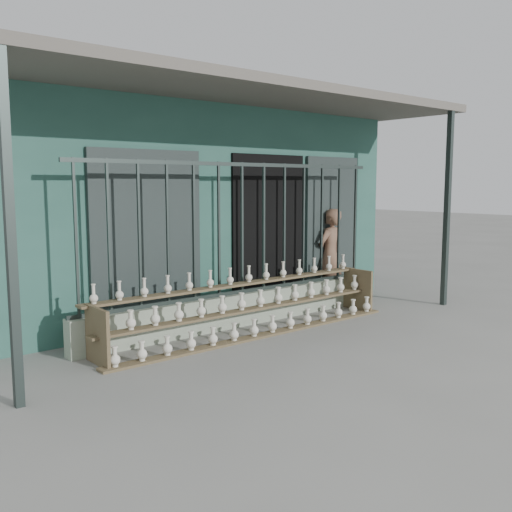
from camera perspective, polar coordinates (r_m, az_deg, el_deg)
ground at (r=7.10m, az=5.22°, el=-8.83°), size 60.00×60.00×0.00m
workshop_building at (r=10.26m, az=-11.62°, el=5.21°), size 7.40×6.60×3.21m
parapet_wall at (r=7.99m, az=-1.38°, el=-5.31°), size 5.00×0.20×0.45m
security_fence at (r=7.82m, az=-1.41°, el=2.75°), size 5.00×0.04×1.80m
shelf_rack at (r=7.54m, az=-0.41°, el=-4.99°), size 4.50×0.68×0.85m
elderly_woman at (r=9.61m, az=7.42°, el=0.10°), size 0.62×0.46×1.55m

